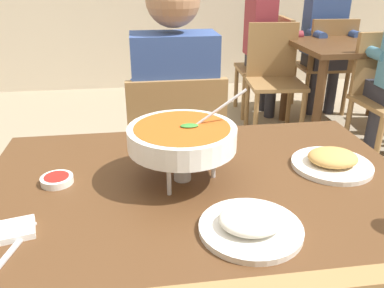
% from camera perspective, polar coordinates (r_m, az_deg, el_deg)
% --- Properties ---
extents(dining_table_main, '(1.22, 0.81, 0.76)m').
position_cam_1_polar(dining_table_main, '(1.19, 1.03, -10.42)').
color(dining_table_main, '#51331C').
rests_on(dining_table_main, ground_plane).
extents(chair_diner_main, '(0.44, 0.44, 0.90)m').
position_cam_1_polar(chair_diner_main, '(1.85, -2.36, -1.67)').
color(chair_diner_main, olive).
rests_on(chair_diner_main, ground_plane).
extents(diner_main, '(0.40, 0.45, 1.31)m').
position_cam_1_polar(diner_main, '(1.79, -2.60, 5.59)').
color(diner_main, '#2D2D38').
rests_on(diner_main, ground_plane).
extents(curry_bowl, '(0.33, 0.30, 0.26)m').
position_cam_1_polar(curry_bowl, '(1.08, -1.42, 0.90)').
color(curry_bowl, silver).
rests_on(curry_bowl, dining_table_main).
extents(rice_plate, '(0.24, 0.24, 0.06)m').
position_cam_1_polar(rice_plate, '(0.93, 8.50, -11.33)').
color(rice_plate, white).
rests_on(rice_plate, dining_table_main).
extents(appetizer_plate, '(0.24, 0.24, 0.06)m').
position_cam_1_polar(appetizer_plate, '(1.27, 19.56, -2.35)').
color(appetizer_plate, white).
rests_on(appetizer_plate, dining_table_main).
extents(sauce_dish, '(0.09, 0.09, 0.02)m').
position_cam_1_polar(sauce_dish, '(1.18, -18.91, -4.87)').
color(sauce_dish, white).
rests_on(sauce_dish, dining_table_main).
extents(napkin_folded, '(0.14, 0.11, 0.02)m').
position_cam_1_polar(napkin_folded, '(1.01, -25.14, -11.38)').
color(napkin_folded, white).
rests_on(napkin_folded, dining_table_main).
extents(spoon_utensil, '(0.06, 0.17, 0.01)m').
position_cam_1_polar(spoon_utensil, '(0.96, -24.14, -13.28)').
color(spoon_utensil, silver).
rests_on(spoon_utensil, dining_table_main).
extents(dining_table_far, '(1.00, 0.80, 0.76)m').
position_cam_1_polar(dining_table_far, '(3.56, 22.53, 11.14)').
color(dining_table_far, '#51331C').
rests_on(dining_table_far, ground_plane).
extents(chair_bg_left, '(0.47, 0.47, 0.90)m').
position_cam_1_polar(chair_bg_left, '(4.00, 18.75, 11.29)').
color(chair_bg_left, olive).
rests_on(chair_bg_left, ground_plane).
extents(chair_bg_middle, '(0.47, 0.47, 0.90)m').
position_cam_1_polar(chair_bg_middle, '(3.88, 11.34, 11.70)').
color(chair_bg_middle, olive).
rests_on(chair_bg_middle, ground_plane).
extents(chair_bg_window, '(0.48, 0.48, 0.90)m').
position_cam_1_polar(chair_bg_window, '(3.44, 11.69, 10.12)').
color(chair_bg_window, olive).
rests_on(chair_bg_window, ground_plane).
extents(patron_bg_left, '(0.40, 0.45, 1.31)m').
position_cam_1_polar(patron_bg_left, '(4.01, 18.65, 14.77)').
color(patron_bg_left, '#2D2D38').
rests_on(patron_bg_left, ground_plane).
extents(patron_bg_middle, '(0.45, 0.40, 1.31)m').
position_cam_1_polar(patron_bg_middle, '(3.77, 10.26, 15.10)').
color(patron_bg_middle, '#2D2D38').
rests_on(patron_bg_middle, ground_plane).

